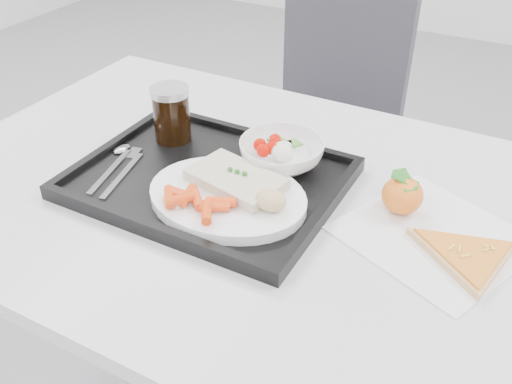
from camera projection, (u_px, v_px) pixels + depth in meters
table at (255, 222)px, 1.03m from camera, size 1.20×0.80×0.75m
chair at (327, 109)px, 1.72m from camera, size 0.48×0.48×0.93m
tray at (209, 180)px, 1.00m from camera, size 0.45×0.35×0.03m
dinner_plate at (227, 197)px, 0.93m from camera, size 0.27×0.27×0.02m
fish_fillet at (236, 179)px, 0.94m from camera, size 0.17×0.12×0.03m
bread_roll at (271, 200)px, 0.88m from camera, size 0.06×0.05×0.03m
salad_bowl at (282, 153)px, 1.02m from camera, size 0.15×0.15×0.05m
cola_glass at (171, 113)px, 1.08m from camera, size 0.07×0.07×0.11m
cutlery at (120, 163)px, 1.03m from camera, size 0.10×0.17×0.01m
napkin at (433, 236)px, 0.89m from camera, size 0.32×0.32×0.00m
tangerine at (402, 195)px, 0.92m from camera, size 0.08×0.08×0.07m
pizza_slice at (467, 256)px, 0.84m from camera, size 0.23×0.23×0.02m
carrot_pile at (195, 201)px, 0.89m from camera, size 0.13×0.08×0.02m
salad_contents at (277, 149)px, 1.01m from camera, size 0.08×0.07×0.03m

